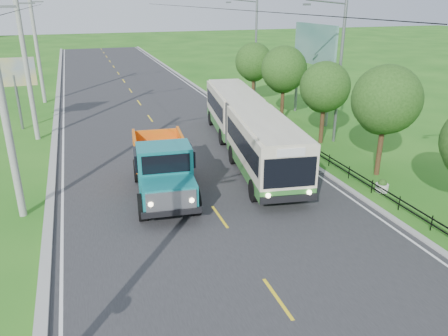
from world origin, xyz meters
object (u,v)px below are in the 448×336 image
pole_near (4,104)px  tree_fifth (284,71)px  billboard_right (314,50)px  streetlight_mid (338,68)px  pole_far (37,46)px  streetlight_far (254,47)px  planter_mid (305,140)px  tree_third (385,103)px  dump_truck (163,164)px  bus (247,124)px  planter_far (258,112)px  pole_mid (27,64)px  planter_near (382,186)px  billboard_left (14,77)px  tree_fourth (324,89)px  tree_back (254,64)px

pole_near → tree_fifth: (18.12, 11.14, -1.24)m
billboard_right → streetlight_mid: bearing=-105.4°
pole_far → streetlight_far: bearing=-14.8°
pole_far → streetlight_mid: bearing=-45.1°
tree_fifth → planter_mid: tree_fifth is taller
tree_third → dump_truck: tree_third is taller
billboard_right → bus: billboard_right is taller
streetlight_far → planter_far: streetlight_far is taller
pole_mid → tree_third: size_ratio=1.67×
planter_near → billboard_left: 25.78m
streetlight_mid → planter_mid: 5.05m
pole_near → billboard_left: bearing=94.7°
pole_near → pole_mid: same height
pole_near → planter_near: pole_near is taller
pole_mid → planter_near: (16.86, -15.00, -4.81)m
tree_fourth → billboard_right: 6.59m
pole_far → tree_fourth: (18.12, -18.86, -1.51)m
pole_near → streetlight_mid: pole_near is taller
pole_far → billboard_right: bearing=-32.3°
pole_far → dump_truck: pole_far is taller
streetlight_mid → billboard_right: (1.66, 6.00, 0.44)m
pole_mid → tree_fifth: 18.18m
pole_far → planter_far: bearing=-33.1°
tree_third → streetlight_far: size_ratio=0.66×
tree_back → planter_mid: 12.66m
pole_mid → tree_back: (18.12, 5.14, -1.44)m
pole_far → tree_fifth: bearing=-35.4°
pole_near → bus: size_ratio=0.60×
planter_far → bus: bus is taller
streetlight_mid → planter_far: bearing=104.3°
tree_third → streetlight_mid: 5.98m
dump_truck → pole_near: bearing=-173.6°
tree_fourth → billboard_left: 21.72m
tree_fourth → tree_back: bearing=90.0°
pole_far → tree_third: 30.78m
tree_fifth → streetlight_far: (0.79, 7.86, 1.05)m
streetlight_mid → bus: (-6.38, -0.52, -2.99)m
tree_third → planter_far: 14.40m
planter_near → dump_truck: 11.00m
tree_third → planter_near: (-1.26, -2.14, -3.70)m
streetlight_mid → dump_truck: size_ratio=1.28×
planter_mid → bus: size_ratio=0.04×
tree_third → bus: (-5.59, 5.34, -2.07)m
streetlight_mid → planter_mid: size_ratio=13.54×
pole_near → tree_back: size_ratio=1.82×
streetlight_mid → streetlight_far: 14.00m
billboard_left → tree_third: bearing=-39.3°
billboard_left → billboard_right: (21.80, -4.00, 1.48)m
streetlight_mid → planter_far: (-2.04, 8.00, -4.62)m
bus → dump_truck: (-6.13, -4.39, -0.28)m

